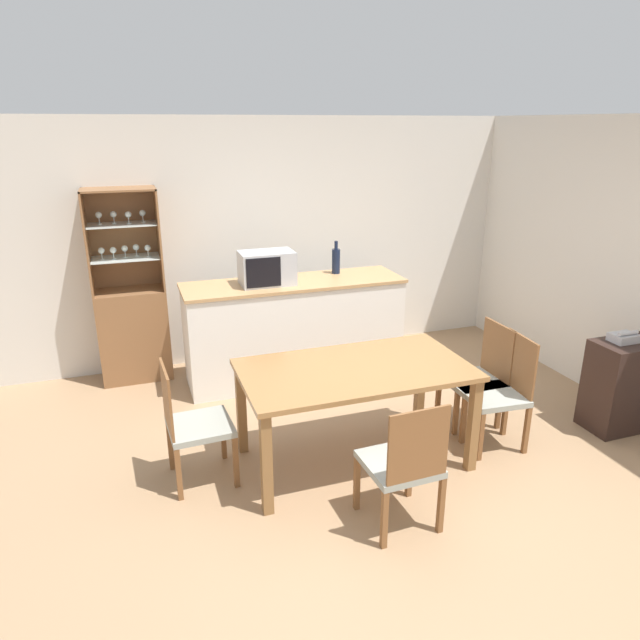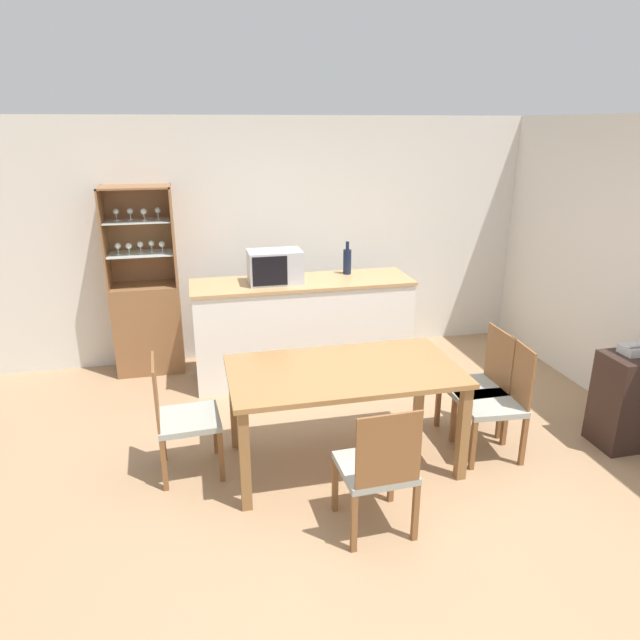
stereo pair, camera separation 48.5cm
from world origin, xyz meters
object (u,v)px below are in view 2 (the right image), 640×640
Objects in this scene: dining_chair_side_left_far at (181,417)px; side_cabinet at (636,400)px; dining_table at (344,381)px; telephone at (636,349)px; dining_chair_side_right_far at (479,385)px; display_cabinet at (148,316)px; dining_chair_head_near at (378,468)px; dining_chair_side_right_near at (496,401)px; wine_bottle at (347,261)px; microwave at (275,267)px.

dining_chair_side_left_far reaches higher than side_cabinet.
telephone is at bearing -5.79° from dining_table.
dining_chair_side_left_far is 1.00× the size of dining_chair_side_right_far.
display_cabinet is at bearing 148.02° from side_cabinet.
side_cabinet is at bearing -31.98° from display_cabinet.
dining_chair_side_left_far is 2.36m from dining_chair_side_right_far.
dining_chair_side_right_far reaches higher than dining_table.
telephone is (3.46, -0.37, 0.36)m from dining_chair_side_left_far.
dining_table is (1.51, -2.15, 0.09)m from display_cabinet.
dining_chair_head_near is at bearing 48.56° from dining_chair_side_left_far.
dining_chair_side_right_near is 1.00× the size of dining_chair_side_right_far.
wine_bottle is at bearing 23.40° from dining_chair_side_right_near.
dining_chair_head_near is 1.18× the size of side_cabinet.
microwave is (1.26, -0.53, 0.57)m from display_cabinet.
dining_chair_side_left_far is at bearing -135.78° from wine_bottle.
dining_chair_head_near is (1.51, -2.95, -0.14)m from display_cabinet.
dining_chair_side_right_near is 1.18× the size of side_cabinet.
telephone is at bearing -32.09° from display_cabinet.
wine_bottle reaches higher than dining_chair_side_right_near.
dining_table is at bearing 173.62° from side_cabinet.
dining_chair_side_left_far is 4.33× the size of telephone.
dining_chair_head_near is at bearing -167.01° from side_cabinet.
telephone is (1.76, -2.02, -0.33)m from wine_bottle.
wine_bottle is at bearing 12.87° from microwave.
dining_chair_side_left_far is at bearing 90.11° from dining_chair_side_right_far.
telephone reaches higher than dining_table.
side_cabinet is at bearing -108.95° from dining_chair_side_right_far.
dining_table is 1.21m from dining_chair_side_right_far.
display_cabinet reaches higher than dining_table.
display_cabinet is at bearing 53.34° from dining_chair_side_right_far.
dining_chair_side_right_near is 1.00× the size of dining_chair_side_left_far.
microwave reaches higher than dining_table.
dining_table is 1.84× the size of dining_chair_side_left_far.
dining_chair_side_left_far is 2.47m from wine_bottle.
dining_chair_side_left_far reaches higher than dining_table.
dining_chair_side_left_far is 3.55m from side_cabinet.
dining_chair_head_near is 2.54m from microwave.
display_cabinet is 2.45× the size of side_cabinet.
side_cabinet is (2.60, -1.88, -0.78)m from microwave.
dining_chair_side_right_far is 1.91m from wine_bottle.
dining_table is at bearing -81.17° from microwave.
dining_chair_head_near reaches higher than side_cabinet.
display_cabinet is 2.63m from dining_table.
dining_chair_head_near reaches higher than telephone.
dining_chair_side_right_near is at bearing 27.22° from dining_chair_head_near.
microwave is at bearing 144.16° from side_cabinet.
dining_chair_side_right_near is 2.38m from microwave.
dining_chair_side_right_near is (1.18, -0.14, -0.23)m from dining_table.
dining_table is 2.30m from telephone.
display_cabinet is at bearing 115.10° from dining_chair_head_near.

